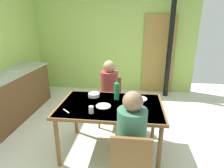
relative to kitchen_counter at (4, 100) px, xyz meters
name	(u,v)px	position (x,y,z in m)	size (l,w,h in m)	color
ground_plane	(92,144)	(1.74, -0.48, -0.45)	(6.69, 6.69, 0.00)	beige
wall_back	(111,41)	(1.74, 2.09, 0.89)	(4.33, 0.10, 2.68)	#9DBF57
door_wooden	(159,55)	(2.98, 2.01, 0.55)	(0.80, 0.05, 2.00)	olive
stove_pipe_column	(170,43)	(3.19, 1.74, 0.89)	(0.12, 0.12, 2.68)	black
kitchen_counter	(4,100)	(0.00, 0.00, 0.00)	(0.61, 2.52, 0.91)	brown
dining_table	(111,109)	(2.05, -0.57, 0.23)	(1.43, 0.92, 0.75)	brown
chair_near_diner	(130,163)	(2.35, -1.39, 0.05)	(0.40, 0.40, 0.87)	brown
chair_far_diner	(110,98)	(1.94, 0.24, 0.05)	(0.40, 0.40, 0.87)	brown
person_near_diner	(132,131)	(2.35, -1.25, 0.33)	(0.30, 0.37, 0.77)	#406656
person_far_diner	(109,86)	(1.94, 0.10, 0.33)	(0.30, 0.37, 0.77)	maroon
water_bottle_green_near	(117,91)	(2.12, -0.38, 0.43)	(0.07, 0.07, 0.28)	#1C8347
serving_bowl_center	(94,95)	(1.76, -0.32, 0.32)	(0.17, 0.17, 0.06)	silver
dinner_plate_near_left	(140,99)	(2.46, -0.33, 0.30)	(0.21, 0.21, 0.01)	white
dinner_plate_near_right	(103,106)	(1.96, -0.64, 0.30)	(0.20, 0.20, 0.01)	white
drinking_glass_by_near_diner	(91,110)	(1.84, -0.85, 0.34)	(0.06, 0.06, 0.09)	silver
cutlery_knife_near	(130,107)	(2.32, -0.62, 0.30)	(0.15, 0.02, 0.00)	silver
cutlery_fork_near	(66,111)	(1.51, -0.84, 0.30)	(0.15, 0.02, 0.00)	silver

